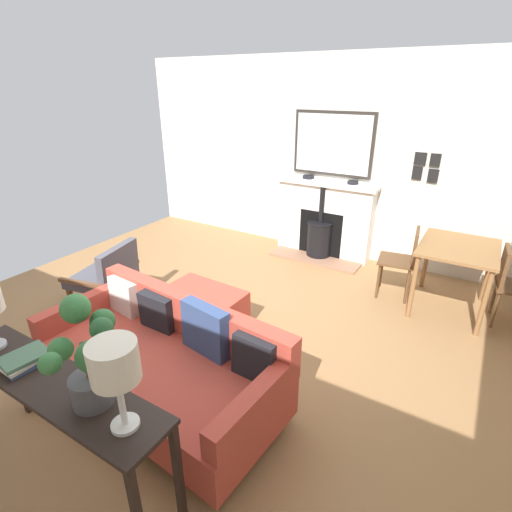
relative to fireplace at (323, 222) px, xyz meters
name	(u,v)px	position (x,y,z in m)	size (l,w,h in m)	color
ground_plane	(202,334)	(2.53, -0.25, -0.50)	(5.50, 5.83, 0.01)	olive
wall_left	(317,158)	(-0.22, -0.25, 0.86)	(0.12, 5.83, 2.70)	beige
fireplace	(323,222)	(0.00, 0.00, 0.00)	(0.61, 1.44, 1.09)	#93664C
mirror_over_mantel	(333,144)	(-0.13, 0.00, 1.08)	(0.04, 1.12, 0.85)	#2D2823
mantel_bowl_near	(308,177)	(-0.04, -0.29, 0.62)	(0.17, 0.17, 0.04)	black
mantel_bowl_far	(353,182)	(-0.04, 0.36, 0.62)	(0.15, 0.15, 0.04)	black
sofa	(163,361)	(3.33, 0.03, -0.15)	(1.07, 2.07, 0.82)	#B2B2B7
ottoman	(199,309)	(2.47, -0.31, -0.24)	(0.70, 0.83, 0.41)	#B2B2B7
armchair_accent	(108,273)	(2.62, -1.45, -0.07)	(0.78, 0.70, 0.75)	brown
console_table	(55,395)	(4.16, 0.03, 0.18)	(0.35, 1.61, 0.77)	black
table_lamp_far_end	(115,365)	(4.16, 0.63, 0.65)	(0.23, 0.23, 0.49)	white
potted_plant	(87,354)	(4.13, 0.37, 0.59)	(0.46, 0.42, 0.58)	#4C4C51
book_stack	(24,360)	(4.15, -0.25, 0.31)	(0.28, 0.22, 0.07)	#38517F
dining_table	(457,256)	(0.71, 1.79, 0.15)	(0.91, 0.76, 0.76)	olive
dining_chair_near_fireplace	(405,257)	(0.70, 1.27, 0.01)	(0.45, 0.45, 0.84)	brown
dining_chair_by_back_wall	(510,281)	(0.71, 2.31, 0.00)	(0.43, 0.43, 0.83)	brown
photo_gallery_row	(426,167)	(-0.15, 1.22, 0.89)	(0.02, 0.31, 0.35)	black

